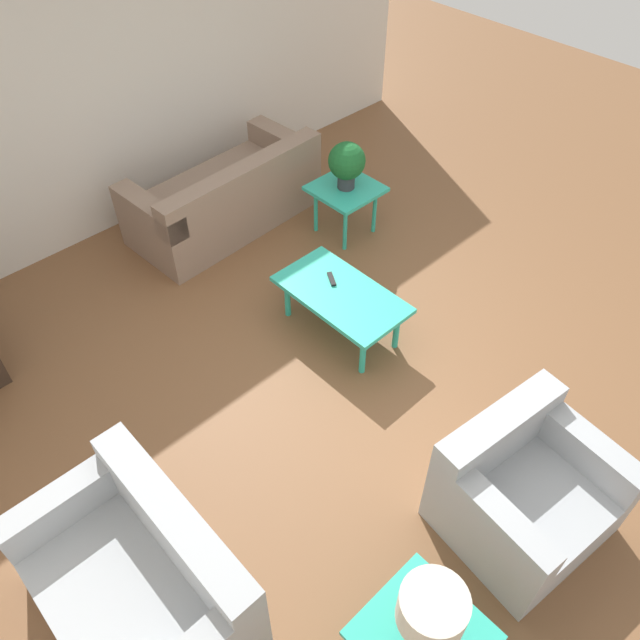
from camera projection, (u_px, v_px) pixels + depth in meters
name	position (u px, v px, depth m)	size (l,w,h in m)	color
ground_plane	(353.00, 370.00, 4.97)	(14.00, 14.00, 0.00)	brown
wall_right	(115.00, 82.00, 5.57)	(0.12, 7.20, 2.70)	silver
sofa	(227.00, 198.00, 6.13)	(0.98, 1.92, 0.77)	gray
armchair	(522.00, 491.00, 3.87)	(0.96, 1.05, 0.80)	#A8ADB2
loveseat	(143.00, 583.00, 3.48)	(1.35, 0.87, 0.80)	#A8ADB2
coffee_table	(341.00, 297.00, 5.01)	(1.08, 0.59, 0.43)	#2DB79E
side_table_plant	(346.00, 193.00, 5.94)	(0.59, 0.59, 0.51)	#2DB79E
side_table_lamp	(422.00, 639.00, 3.15)	(0.59, 0.59, 0.51)	#2DB79E
potted_plant	(347.00, 162.00, 5.70)	(0.35, 0.35, 0.46)	#333338
table_lamp	(431.00, 612.00, 2.88)	(0.33, 0.33, 0.45)	red
remote_control	(332.00, 279.00, 5.08)	(0.16, 0.12, 0.02)	black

